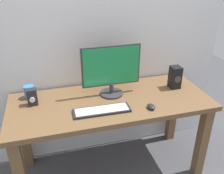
% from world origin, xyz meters
% --- Properties ---
extents(ground_plane, '(6.00, 6.00, 0.00)m').
position_xyz_m(ground_plane, '(0.00, 0.00, 0.00)').
color(ground_plane, '#4C4C51').
extents(desk, '(1.65, 0.68, 0.75)m').
position_xyz_m(desk, '(0.00, 0.00, 0.63)').
color(desk, brown).
rests_on(desk, ground_plane).
extents(monitor, '(0.49, 0.20, 0.43)m').
position_xyz_m(monitor, '(0.03, 0.11, 0.98)').
color(monitor, '#333338').
rests_on(monitor, desk).
extents(keyboard_primary, '(0.44, 0.14, 0.02)m').
position_xyz_m(keyboard_primary, '(-0.11, -0.15, 0.76)').
color(keyboard_primary, '#232328').
rests_on(keyboard_primary, desk).
extents(mouse, '(0.06, 0.09, 0.03)m').
position_xyz_m(mouse, '(0.27, -0.21, 0.77)').
color(mouse, '#232328').
rests_on(mouse, desk).
extents(speaker_right, '(0.09, 0.10, 0.20)m').
position_xyz_m(speaker_right, '(0.62, 0.07, 0.85)').
color(speaker_right, black).
rests_on(speaker_right, desk).
extents(audio_controller, '(0.08, 0.07, 0.14)m').
position_xyz_m(audio_controller, '(-0.62, 0.10, 0.82)').
color(audio_controller, '#232328').
rests_on(audio_controller, desk).
extents(coffee_mug, '(0.09, 0.09, 0.11)m').
position_xyz_m(coffee_mug, '(-0.64, 0.23, 0.81)').
color(coffee_mug, '#337FD8').
rests_on(coffee_mug, desk).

